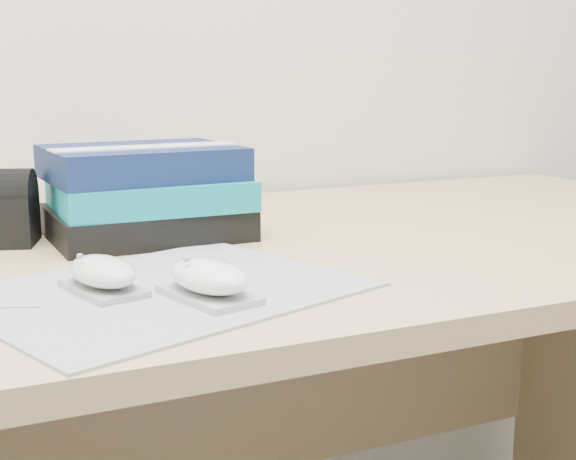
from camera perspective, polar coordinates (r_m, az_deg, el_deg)
name	(u,v)px	position (r m, az deg, el deg)	size (l,w,h in m)	color
desk	(267,383)	(1.22, -1.49, -10.84)	(1.60, 0.80, 0.73)	tan
mousepad	(163,290)	(0.84, -8.90, -4.26)	(0.38, 0.30, 0.00)	gray
mouse_rear	(103,274)	(0.84, -13.04, -3.09)	(0.08, 0.11, 0.04)	#999A9C
mouse_front	(209,279)	(0.80, -5.67, -3.51)	(0.09, 0.12, 0.05)	#ABABAE
book_stack	(146,193)	(1.11, -10.09, 2.64)	(0.26, 0.21, 0.13)	black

